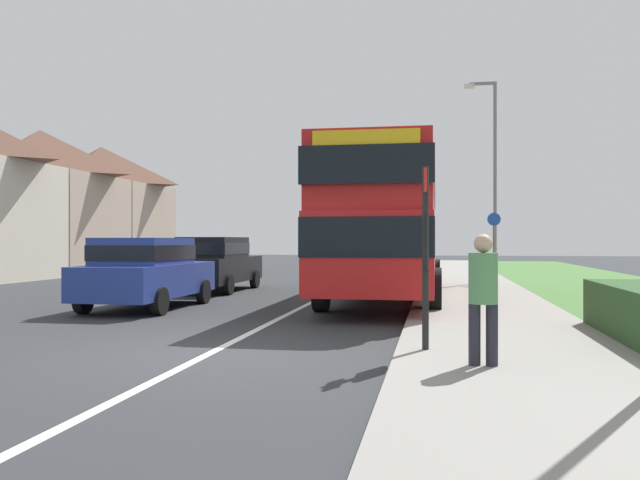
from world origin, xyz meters
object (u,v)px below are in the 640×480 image
(parked_car_blue, at_px, (146,270))
(cycle_route_sign, at_px, (494,245))
(parked_car_black, at_px, (215,262))
(bus_stop_sign, at_px, (425,244))
(double_decker_bus, at_px, (387,220))
(pedestrian_at_stop, at_px, (483,293))
(street_lamp_mid, at_px, (492,168))

(parked_car_blue, relative_size, cycle_route_sign, 1.70)
(parked_car_black, bearing_deg, cycle_route_sign, 20.22)
(bus_stop_sign, relative_size, cycle_route_sign, 1.03)
(parked_car_blue, xyz_separation_m, bus_stop_sign, (6.51, -5.35, 0.63))
(parked_car_blue, bearing_deg, bus_stop_sign, -39.45)
(double_decker_bus, distance_m, parked_car_black, 6.07)
(parked_car_blue, bearing_deg, pedestrian_at_stop, -41.67)
(double_decker_bus, distance_m, cycle_route_sign, 6.34)
(double_decker_bus, height_order, street_lamp_mid, street_lamp_mid)
(parked_car_black, xyz_separation_m, bus_stop_sign, (6.66, -10.66, 0.61))
(parked_car_black, relative_size, street_lamp_mid, 0.63)
(parked_car_black, distance_m, cycle_route_sign, 9.32)
(bus_stop_sign, relative_size, street_lamp_mid, 0.36)
(street_lamp_mid, bearing_deg, pedestrian_at_stop, -94.99)
(double_decker_bus, height_order, parked_car_blue, double_decker_bus)
(pedestrian_at_stop, xyz_separation_m, street_lamp_mid, (1.42, 16.23, 3.20))
(cycle_route_sign, xyz_separation_m, street_lamp_mid, (0.04, 1.31, 2.75))
(parked_car_black, height_order, pedestrian_at_stop, parked_car_black)
(parked_car_black, bearing_deg, bus_stop_sign, -57.99)
(double_decker_bus, distance_m, street_lamp_mid, 7.75)
(cycle_route_sign, bearing_deg, double_decker_bus, -120.59)
(double_decker_bus, xyz_separation_m, bus_stop_sign, (1.14, -8.44, -0.60))
(double_decker_bus, bearing_deg, cycle_route_sign, 59.41)
(parked_car_black, height_order, cycle_route_sign, cycle_route_sign)
(double_decker_bus, height_order, bus_stop_sign, double_decker_bus)
(pedestrian_at_stop, relative_size, street_lamp_mid, 0.23)
(parked_car_blue, bearing_deg, parked_car_black, 91.68)
(cycle_route_sign, height_order, street_lamp_mid, street_lamp_mid)
(parked_car_blue, height_order, cycle_route_sign, cycle_route_sign)
(parked_car_blue, distance_m, parked_car_black, 5.31)
(bus_stop_sign, xyz_separation_m, cycle_route_sign, (2.07, 13.87, -0.11))
(pedestrian_at_stop, relative_size, bus_stop_sign, 0.64)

